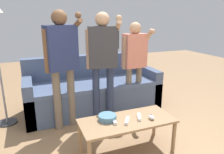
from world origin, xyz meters
TOP-DOWN VIEW (x-y plane):
  - ground_plane at (0.00, 0.00)m, footprint 12.00×12.00m
  - couch at (0.05, 1.35)m, footprint 2.16×0.85m
  - coffee_table at (0.06, 0.03)m, footprint 1.07×0.47m
  - snack_bowl at (-0.15, 0.11)m, footprint 0.20×0.20m
  - game_remote_nunchuk at (0.32, -0.06)m, footprint 0.06×0.09m
  - player_left at (-0.49, 0.88)m, footprint 0.51×0.31m
  - player_center at (0.07, 0.86)m, footprint 0.47×0.39m
  - player_right at (0.63, 0.97)m, footprint 0.44×0.32m
  - game_remote_wand_near at (-0.10, 0.03)m, footprint 0.05×0.15m
  - game_remote_wand_far at (0.20, 0.01)m, footprint 0.10×0.16m
  - game_remote_wand_spare at (0.04, -0.02)m, footprint 0.12×0.15m

SIDE VIEW (x-z plane):
  - ground_plane at x=0.00m, z-range 0.00..0.00m
  - couch at x=0.05m, z-range -0.13..0.75m
  - coffee_table at x=0.06m, z-range 0.15..0.56m
  - game_remote_wand_far at x=0.20m, z-range 0.40..0.44m
  - game_remote_wand_spare at x=0.04m, z-range 0.40..0.44m
  - game_remote_wand_near at x=-0.10m, z-range 0.40..0.44m
  - game_remote_nunchuk at x=0.32m, z-range 0.40..0.46m
  - snack_bowl at x=-0.15m, z-range 0.41..0.47m
  - player_right at x=0.63m, z-range 0.19..1.63m
  - player_center at x=0.07m, z-range 0.20..1.79m
  - player_left at x=-0.49m, z-range 0.21..1.82m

